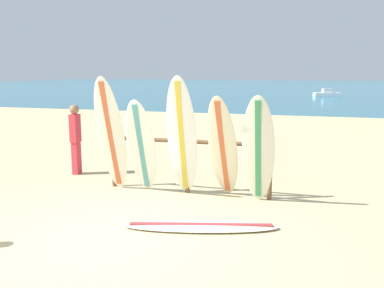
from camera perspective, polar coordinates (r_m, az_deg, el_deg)
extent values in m
plane|color=#CCB784|center=(6.31, -11.83, -12.61)|extent=(120.00, 120.00, 0.00)
cube|color=teal|center=(63.21, 14.01, 7.44)|extent=(120.00, 80.00, 0.01)
cylinder|color=brown|center=(8.92, -10.48, -1.94)|extent=(0.09, 0.09, 1.17)
cylinder|color=brown|center=(8.33, -0.59, -2.61)|extent=(0.09, 0.09, 1.17)
cylinder|color=brown|center=(8.02, 10.45, -3.27)|extent=(0.09, 0.09, 1.17)
cylinder|color=brown|center=(8.25, -0.59, 0.36)|extent=(3.31, 0.08, 0.08)
ellipsoid|color=white|center=(8.37, -10.83, 1.19)|extent=(0.59, 0.84, 2.30)
cube|color=#CC5933|center=(8.37, -10.83, 1.19)|extent=(0.14, 0.77, 2.12)
ellipsoid|color=white|center=(8.14, -6.80, -0.39)|extent=(0.69, 1.04, 1.90)
cube|color=teal|center=(8.14, -6.80, -0.39)|extent=(0.24, 0.91, 1.75)
ellipsoid|color=white|center=(7.93, -1.36, 0.93)|extent=(0.60, 0.75, 2.31)
cube|color=gold|center=(7.93, -1.36, 0.93)|extent=(0.14, 0.68, 2.13)
ellipsoid|color=beige|center=(7.76, 4.17, -0.52)|extent=(0.57, 1.01, 1.98)
cube|color=#CC5933|center=(7.76, 4.17, -0.52)|extent=(0.14, 0.92, 1.83)
ellipsoid|color=silver|center=(7.57, 8.89, -0.83)|extent=(0.60, 0.73, 2.00)
cube|color=#388C59|center=(7.57, 8.89, -0.83)|extent=(0.13, 0.67, 1.84)
ellipsoid|color=white|center=(6.61, 1.21, -10.98)|extent=(2.43, 1.10, 0.07)
cube|color=#B73338|center=(6.61, 1.21, -10.98)|extent=(2.14, 0.64, 0.08)
cube|color=#D8333F|center=(10.22, -15.25, -1.82)|extent=(0.15, 0.22, 0.76)
cube|color=#D8333F|center=(10.10, -15.43, 2.06)|extent=(0.18, 0.27, 0.64)
sphere|color=#997051|center=(10.05, -15.54, 4.49)|extent=(0.22, 0.22, 0.22)
cube|color=silver|center=(41.01, 17.70, 6.35)|extent=(2.58, 1.58, 0.35)
cube|color=silver|center=(41.00, 17.73, 6.84)|extent=(1.02, 0.85, 0.36)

